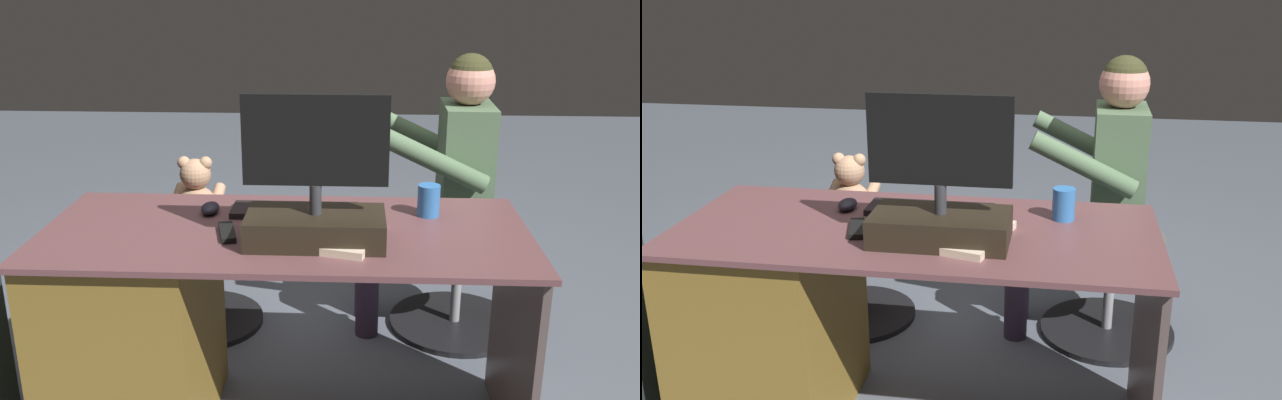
{
  "view_description": "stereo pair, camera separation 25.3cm",
  "coord_description": "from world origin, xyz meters",
  "views": [
    {
      "loc": [
        -0.21,
        2.47,
        1.51
      ],
      "look_at": [
        -0.09,
        0.07,
        0.71
      ],
      "focal_mm": 38.85,
      "sensor_mm": 36.0,
      "label": 1
    },
    {
      "loc": [
        -0.46,
        2.44,
        1.51
      ],
      "look_at": [
        -0.09,
        0.07,
        0.71
      ],
      "focal_mm": 38.85,
      "sensor_mm": 36.0,
      "label": 2
    }
  ],
  "objects": [
    {
      "name": "desk",
      "position": [
        0.42,
        0.45,
        0.39
      ],
      "size": [
        1.53,
        0.68,
        0.73
      ],
      "color": "brown",
      "rests_on": "ground_plane"
    },
    {
      "name": "cup",
      "position": [
        -0.46,
        0.3,
        0.79
      ],
      "size": [
        0.07,
        0.07,
        0.11
      ],
      "primitive_type": "cylinder",
      "color": "#3372BF",
      "rests_on": "desk"
    },
    {
      "name": "computer_mouse",
      "position": [
        0.26,
        0.31,
        0.75
      ],
      "size": [
        0.06,
        0.1,
        0.04
      ],
      "primitive_type": "ellipsoid",
      "color": "#24212E",
      "rests_on": "desk"
    },
    {
      "name": "tv_remote",
      "position": [
        0.17,
        0.51,
        0.74
      ],
      "size": [
        0.08,
        0.16,
        0.02
      ],
      "primitive_type": "cube",
      "rotation": [
        0.0,
        0.0,
        0.25
      ],
      "color": "black",
      "rests_on": "desk"
    },
    {
      "name": "ground_plane",
      "position": [
        0.0,
        0.0,
        0.0
      ],
      "size": [
        10.0,
        10.0,
        0.0
      ],
      "primitive_type": "plane",
      "color": "#575D69"
    },
    {
      "name": "office_chair_teddy",
      "position": [
        0.45,
        -0.29,
        0.27
      ],
      "size": [
        0.53,
        0.53,
        0.46
      ],
      "color": "black",
      "rests_on": "ground_plane"
    },
    {
      "name": "person",
      "position": [
        -0.58,
        -0.31,
        0.71
      ],
      "size": [
        0.55,
        0.48,
        1.2
      ],
      "color": "#546F4F",
      "rests_on": "ground_plane"
    },
    {
      "name": "notebook_binder",
      "position": [
        -0.17,
        0.52,
        0.75
      ],
      "size": [
        0.29,
        0.35,
        0.02
      ],
      "primitive_type": "cube",
      "rotation": [
        0.0,
        0.0,
        -0.26
      ],
      "color": "beige",
      "rests_on": "desk"
    },
    {
      "name": "keyboard",
      "position": [
        -0.02,
        0.3,
        0.74
      ],
      "size": [
        0.42,
        0.14,
        0.02
      ],
      "primitive_type": "cube",
      "color": "black",
      "rests_on": "desk"
    },
    {
      "name": "teddy_bear",
      "position": [
        0.45,
        -0.3,
        0.6
      ],
      "size": [
        0.22,
        0.22,
        0.31
      ],
      "color": "tan",
      "rests_on": "office_chair_teddy"
    },
    {
      "name": "monitor",
      "position": [
        -0.1,
        0.55,
        0.85
      ],
      "size": [
        0.42,
        0.22,
        0.44
      ],
      "color": "black",
      "rests_on": "desk"
    },
    {
      "name": "visitor_chair",
      "position": [
        -0.67,
        -0.31,
        0.25
      ],
      "size": [
        0.57,
        0.57,
        0.46
      ],
      "color": "black",
      "rests_on": "ground_plane"
    }
  ]
}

